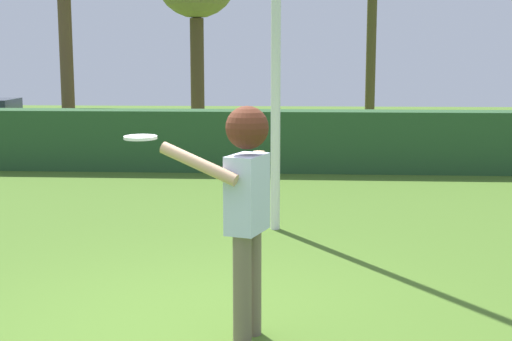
% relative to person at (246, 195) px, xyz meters
% --- Properties ---
extents(ground_plane, '(60.00, 60.00, 0.00)m').
position_rel_person_xyz_m(ground_plane, '(-0.48, 0.19, -1.12)').
color(ground_plane, '#476C24').
extents(person, '(0.81, 0.54, 1.78)m').
position_rel_person_xyz_m(person, '(0.00, 0.00, 0.00)').
color(person, '#706251').
rests_on(person, ground).
extents(frisbee, '(0.25, 0.25, 0.03)m').
position_rel_person_xyz_m(frisbee, '(-0.78, -0.02, 0.42)').
color(frisbee, white).
extents(hedge_row, '(26.09, 0.90, 1.19)m').
position_rel_person_xyz_m(hedge_row, '(-0.48, 8.55, -0.53)').
color(hedge_row, '#284E29').
rests_on(hedge_row, ground).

